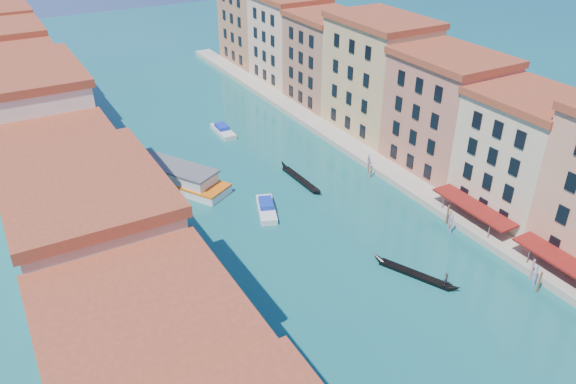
{
  "coord_description": "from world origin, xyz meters",
  "views": [
    {
      "loc": [
        -31.27,
        -4.53,
        42.11
      ],
      "look_at": [
        -1.06,
        48.56,
        7.12
      ],
      "focal_mm": 35.0,
      "sensor_mm": 36.0,
      "label": 1
    }
  ],
  "objects": [
    {
      "name": "quay",
      "position": [
        22.0,
        65.0,
        0.5
      ],
      "size": [
        4.0,
        140.0,
        1.0
      ],
      "primitive_type": "cube",
      "color": "#AFA38D",
      "rests_on": "ground"
    },
    {
      "name": "mooring_poles_right",
      "position": [
        19.1,
        28.8,
        1.3
      ],
      "size": [
        1.44,
        54.24,
        3.2
      ],
      "color": "brown",
      "rests_on": "ground"
    },
    {
      "name": "right_bank_palazzos",
      "position": [
        30.0,
        65.0,
        9.75
      ],
      "size": [
        12.8,
        128.4,
        21.0
      ],
      "color": "#AF5C47",
      "rests_on": "ground"
    },
    {
      "name": "motorboat_mid",
      "position": [
        -0.35,
        56.03,
        0.59
      ],
      "size": [
        4.75,
        7.61,
        1.51
      ],
      "rotation": [
        0.0,
        0.0,
        -0.37
      ],
      "color": "silver",
      "rests_on": "ground"
    },
    {
      "name": "left_bank_palazzos",
      "position": [
        -26.0,
        64.68,
        9.71
      ],
      "size": [
        12.8,
        128.4,
        21.0
      ],
      "color": "#C9BA91",
      "rests_on": "ground"
    },
    {
      "name": "gondola_fore",
      "position": [
        8.29,
        34.28,
        0.4
      ],
      "size": [
        5.81,
        11.08,
        2.36
      ],
      "rotation": [
        0.0,
        0.0,
        0.44
      ],
      "color": "black",
      "rests_on": "ground"
    },
    {
      "name": "motorboat_far",
      "position": [
        5.48,
        84.4,
        0.59
      ],
      "size": [
        2.52,
        7.39,
        1.52
      ],
      "rotation": [
        0.0,
        0.0,
        -0.03
      ],
      "color": "silver",
      "rests_on": "ground"
    },
    {
      "name": "vaporetto_far",
      "position": [
        -9.95,
        71.88,
        1.49
      ],
      "size": [
        15.49,
        21.74,
        3.3
      ],
      "rotation": [
        0.0,
        0.0,
        0.52
      ],
      "color": "silver",
      "rests_on": "ground"
    },
    {
      "name": "gondola_far",
      "position": [
        8.49,
        61.64,
        0.35
      ],
      "size": [
        1.39,
        12.2,
        1.73
      ],
      "rotation": [
        0.0,
        0.0,
        0.03
      ],
      "color": "black",
      "rests_on": "ground"
    }
  ]
}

